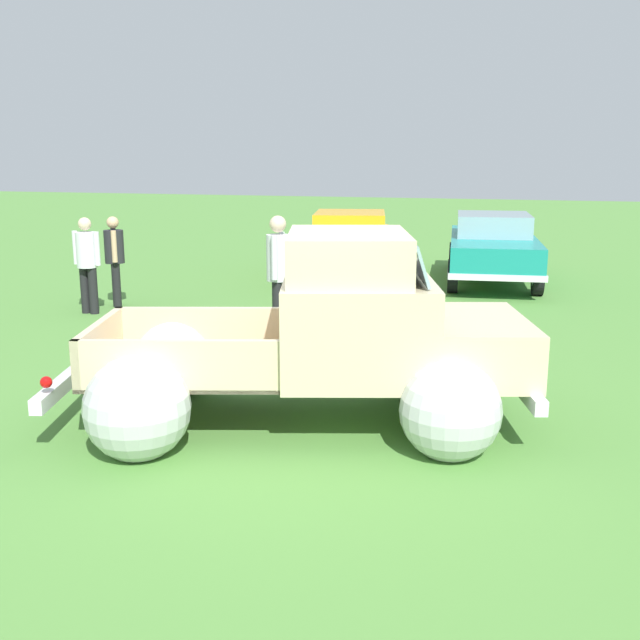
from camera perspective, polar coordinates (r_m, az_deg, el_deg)
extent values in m
plane|color=#548C3D|center=(7.65, -2.09, -7.66)|extent=(80.00, 80.00, 0.00)
cylinder|color=black|center=(8.43, 8.06, -3.14)|extent=(0.79, 0.42, 0.76)
cylinder|color=silver|center=(8.43, 8.06, -3.14)|extent=(0.39, 0.32, 0.34)
cylinder|color=black|center=(6.79, 9.97, -7.12)|extent=(0.79, 0.42, 0.76)
cylinder|color=silver|center=(6.79, 9.97, -7.12)|extent=(0.39, 0.32, 0.34)
cylinder|color=black|center=(8.52, -10.97, -3.07)|extent=(0.79, 0.42, 0.76)
cylinder|color=silver|center=(8.52, -10.97, -3.07)|extent=(0.39, 0.32, 0.34)
cylinder|color=black|center=(6.91, -13.79, -6.96)|extent=(0.79, 0.42, 0.76)
cylinder|color=silver|center=(6.91, -13.79, -6.96)|extent=(0.39, 0.32, 0.34)
sphere|color=silver|center=(8.56, -10.92, -2.59)|extent=(1.19, 1.19, 0.96)
sphere|color=silver|center=(6.84, -13.91, -6.63)|extent=(1.19, 1.19, 0.96)
cube|color=olive|center=(7.59, -9.33, -3.71)|extent=(2.40, 2.05, 0.04)
cube|color=beige|center=(8.22, -8.54, -0.75)|extent=(1.99, 0.64, 0.50)
cube|color=beige|center=(6.83, -10.41, -3.58)|extent=(1.99, 0.64, 0.50)
cube|color=beige|center=(7.42, -1.87, -2.08)|extent=(0.50, 1.50, 0.50)
cube|color=beige|center=(7.75, -16.58, -1.96)|extent=(0.50, 1.50, 0.50)
cube|color=beige|center=(7.37, 2.90, -0.39)|extent=(1.86, 2.03, 0.95)
cube|color=beige|center=(7.24, 2.17, 5.02)|extent=(1.53, 1.80, 0.45)
cube|color=#8CADB7|center=(7.29, 7.26, 4.82)|extent=(0.55, 1.44, 0.38)
cube|color=beige|center=(7.53, 10.90, -1.88)|extent=(1.65, 1.90, 0.55)
sphere|color=silver|center=(8.45, 8.04, -2.82)|extent=(1.14, 1.14, 0.92)
sphere|color=silver|center=(6.75, 10.02, -6.89)|extent=(1.14, 1.14, 0.92)
cube|color=silver|center=(7.93, -18.56, -4.10)|extent=(0.66, 1.94, 0.14)
cube|color=silver|center=(7.74, 14.74, -4.26)|extent=(0.66, 1.94, 0.14)
sphere|color=red|center=(8.59, -16.71, -1.46)|extent=(0.14, 0.14, 0.11)
sphere|color=red|center=(7.15, -20.37, -4.52)|extent=(0.14, 0.14, 0.11)
cylinder|color=black|center=(14.83, 5.24, 3.56)|extent=(0.34, 0.69, 0.66)
cylinder|color=silver|center=(14.83, 5.24, 3.56)|extent=(0.27, 0.34, 0.30)
cylinder|color=black|center=(14.89, -1.04, 3.65)|extent=(0.34, 0.69, 0.66)
cylinder|color=silver|center=(14.89, -1.04, 3.65)|extent=(0.27, 0.34, 0.30)
cylinder|color=black|center=(17.73, 5.08, 5.05)|extent=(0.34, 0.69, 0.66)
cylinder|color=silver|center=(17.73, 5.08, 5.05)|extent=(0.27, 0.34, 0.30)
cylinder|color=black|center=(17.78, -0.18, 5.12)|extent=(0.34, 0.69, 0.66)
cylinder|color=silver|center=(17.78, -0.18, 5.12)|extent=(0.27, 0.34, 0.30)
cube|color=#F2A819|center=(16.24, 2.30, 5.72)|extent=(2.68, 4.85, 0.55)
cube|color=#F2A819|center=(16.37, 2.34, 7.54)|extent=(1.88, 2.20, 0.45)
cube|color=silver|center=(18.50, 2.53, 5.77)|extent=(1.78, 0.48, 0.12)
cube|color=silver|center=(14.04, 1.98, 3.59)|extent=(1.78, 0.48, 0.12)
cylinder|color=black|center=(14.83, 16.46, 3.10)|extent=(0.27, 0.68, 0.66)
cylinder|color=silver|center=(14.83, 16.46, 3.10)|extent=(0.24, 0.32, 0.30)
cylinder|color=black|center=(14.75, 10.21, 3.36)|extent=(0.27, 0.68, 0.66)
cylinder|color=silver|center=(14.75, 10.21, 3.36)|extent=(0.24, 0.32, 0.30)
cylinder|color=black|center=(17.73, 15.50, 4.64)|extent=(0.27, 0.68, 0.66)
cylinder|color=silver|center=(17.73, 15.50, 4.64)|extent=(0.24, 0.32, 0.30)
cylinder|color=black|center=(17.66, 10.27, 4.86)|extent=(0.27, 0.68, 0.66)
cylinder|color=silver|center=(17.66, 10.27, 4.86)|extent=(0.24, 0.32, 0.30)
cube|color=teal|center=(16.17, 13.16, 5.38)|extent=(2.22, 4.76, 0.55)
cube|color=#8CADB7|center=(16.30, 13.22, 7.20)|extent=(1.69, 2.08, 0.45)
cube|color=silver|center=(18.44, 12.81, 5.45)|extent=(1.79, 0.29, 0.12)
cube|color=silver|center=(13.97, 13.52, 3.20)|extent=(1.79, 0.29, 0.12)
cylinder|color=black|center=(10.66, -3.30, 0.64)|extent=(0.16, 0.16, 0.88)
cylinder|color=black|center=(10.83, -3.08, 0.82)|extent=(0.16, 0.16, 0.88)
cylinder|color=silver|center=(10.61, -3.24, 4.82)|extent=(0.37, 0.37, 0.66)
cylinder|color=silver|center=(10.40, -3.54, 4.84)|extent=(0.10, 0.10, 0.63)
cylinder|color=silver|center=(10.82, -2.96, 5.15)|extent=(0.10, 0.10, 0.63)
sphere|color=beige|center=(10.56, -3.27, 7.40)|extent=(0.26, 0.26, 0.24)
cylinder|color=black|center=(13.80, -15.44, 2.72)|extent=(0.21, 0.21, 0.78)
cylinder|color=black|center=(13.63, -15.43, 2.60)|extent=(0.21, 0.21, 0.78)
cylinder|color=#26262B|center=(13.62, -15.60, 5.47)|extent=(0.47, 0.47, 0.58)
cylinder|color=#26262B|center=(13.83, -15.62, 5.70)|extent=(0.12, 0.12, 0.55)
cylinder|color=#DBAD84|center=(13.39, -15.60, 5.49)|extent=(0.12, 0.12, 0.55)
sphere|color=#DBAD84|center=(13.57, -15.71, 7.26)|extent=(0.29, 0.29, 0.21)
cylinder|color=black|center=(13.13, -17.09, 2.17)|extent=(0.16, 0.16, 0.79)
cylinder|color=black|center=(13.23, -17.67, 2.21)|extent=(0.16, 0.16, 0.79)
cylinder|color=silver|center=(13.08, -17.58, 5.18)|extent=(0.36, 0.36, 0.60)
cylinder|color=silver|center=(12.94, -16.82, 5.29)|extent=(0.10, 0.10, 0.57)
cylinder|color=silver|center=(13.21, -18.35, 5.33)|extent=(0.10, 0.10, 0.57)
sphere|color=beige|center=(13.04, -17.71, 7.08)|extent=(0.23, 0.23, 0.21)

